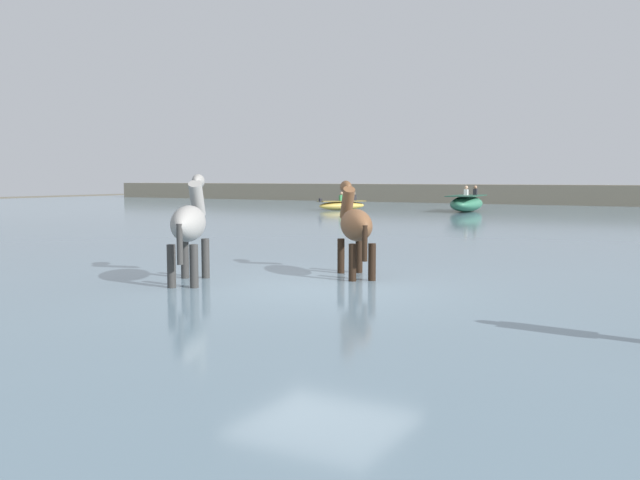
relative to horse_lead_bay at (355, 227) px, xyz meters
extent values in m
plane|color=#666051|center=(0.15, -1.33, -1.15)|extent=(120.00, 120.00, 0.00)
cube|color=slate|center=(0.15, 8.67, -1.00)|extent=(90.00, 90.00, 0.31)
ellipsoid|color=brown|center=(0.05, -0.06, 0.05)|extent=(1.23, 1.36, 0.55)
cylinder|color=black|center=(-0.38, 0.21, -0.69)|extent=(0.13, 0.13, 0.93)
cylinder|color=black|center=(-0.13, 0.42, -0.69)|extent=(0.13, 0.13, 0.93)
cylinder|color=black|center=(0.22, -0.53, -0.69)|extent=(0.13, 0.13, 0.93)
cylinder|color=black|center=(0.48, -0.33, -0.69)|extent=(0.13, 0.13, 0.93)
cylinder|color=brown|center=(-0.41, 0.50, 0.39)|extent=(0.48, 0.53, 0.63)
ellipsoid|color=brown|center=(-0.49, 0.60, 0.68)|extent=(0.45, 0.49, 0.23)
cylinder|color=black|center=(0.46, -0.56, -0.20)|extent=(0.09, 0.09, 0.59)
ellipsoid|color=gray|center=(-1.99, -1.98, 0.12)|extent=(1.14, 1.50, 0.58)
cylinder|color=#31312F|center=(-2.39, -1.62, -0.66)|extent=(0.13, 0.13, 0.98)
cylinder|color=#31312F|center=(-2.08, -1.45, -0.66)|extent=(0.13, 0.13, 0.98)
cylinder|color=#31312F|center=(-1.89, -2.50, -0.66)|extent=(0.13, 0.13, 0.98)
cylinder|color=#31312F|center=(-1.59, -2.33, -0.66)|extent=(0.13, 0.13, 0.98)
cylinder|color=gray|center=(-2.36, -1.32, 0.48)|extent=(0.46, 0.58, 0.66)
ellipsoid|color=gray|center=(-2.43, -1.19, 0.79)|extent=(0.42, 0.53, 0.25)
cylinder|color=#31312F|center=(-1.65, -2.58, -0.15)|extent=(0.09, 0.09, 0.62)
ellipsoid|color=gold|center=(-11.54, 21.39, -0.62)|extent=(2.17, 2.63, 0.45)
cube|color=olive|center=(-11.54, 21.39, -0.37)|extent=(2.08, 2.53, 0.04)
cube|color=black|center=(-12.26, 20.35, -0.30)|extent=(0.20, 0.19, 0.18)
cube|color=#232328|center=(-11.17, 22.04, -0.20)|extent=(0.30, 0.32, 0.30)
sphere|color=beige|center=(-11.17, 22.04, 0.04)|extent=(0.18, 0.18, 0.18)
cube|color=#388E51|center=(-11.55, 21.40, -0.20)|extent=(0.30, 0.32, 0.30)
sphere|color=tan|center=(-11.55, 21.40, 0.04)|extent=(0.18, 0.18, 0.18)
ellipsoid|color=#337556|center=(-5.24, 22.88, -0.45)|extent=(1.81, 4.05, 0.78)
cube|color=#1E4634|center=(-5.24, 22.88, -0.04)|extent=(1.74, 3.88, 0.04)
cube|color=#232328|center=(-5.14, 23.99, 0.13)|extent=(0.21, 0.28, 0.30)
sphere|color=#A37556|center=(-5.14, 23.99, 0.37)|extent=(0.18, 0.18, 0.18)
cube|color=white|center=(-5.27, 22.88, 0.13)|extent=(0.21, 0.28, 0.30)
sphere|color=tan|center=(-5.27, 22.88, 0.37)|extent=(0.18, 0.18, 0.18)
cube|color=gray|center=(0.15, 34.67, -0.37)|extent=(80.00, 2.40, 1.57)
camera|label=1|loc=(5.19, -10.33, 0.84)|focal=38.03mm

